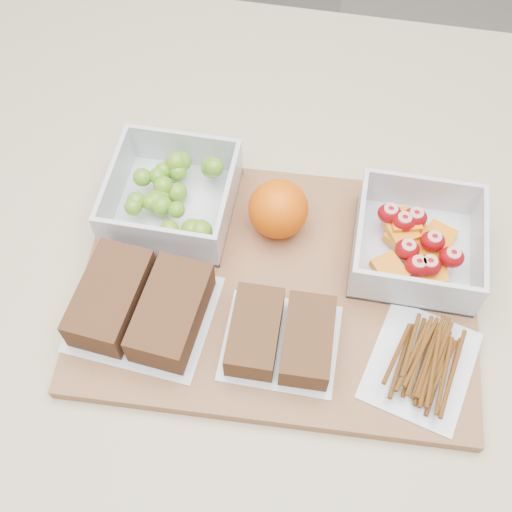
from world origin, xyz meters
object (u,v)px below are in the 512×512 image
object	(u,v)px
grape_container	(173,195)
fruit_container	(416,244)
sandwich_bag_left	(141,305)
sandwich_bag_center	(281,336)
pretzel_bag	(423,361)
cutting_board	(278,287)
orange	(278,209)

from	to	relation	value
grape_container	fruit_container	bearing A→B (deg)	-3.14
grape_container	sandwich_bag_left	bearing A→B (deg)	-89.80
grape_container	sandwich_bag_center	size ratio (longest dim) A/B	1.17
sandwich_bag_left	pretzel_bag	size ratio (longest dim) A/B	1.08
cutting_board	fruit_container	bearing A→B (deg)	20.83
grape_container	fruit_container	distance (m)	0.27
fruit_container	sandwich_bag_center	xyz separation A→B (m)	(-0.13, -0.13, -0.00)
orange	sandwich_bag_center	world-z (taller)	orange
orange	cutting_board	bearing A→B (deg)	-79.73
cutting_board	orange	xyz separation A→B (m)	(-0.01, 0.07, 0.04)
fruit_container	orange	distance (m)	0.15
grape_container	pretzel_bag	bearing A→B (deg)	-26.52
grape_container	sandwich_bag_left	xyz separation A→B (m)	(0.00, -0.14, -0.00)
sandwich_bag_center	grape_container	bearing A→B (deg)	135.28
grape_container	orange	size ratio (longest dim) A/B	2.04
fruit_container	sandwich_bag_center	distance (m)	0.18
grape_container	sandwich_bag_center	distance (m)	0.21
grape_container	pretzel_bag	xyz separation A→B (m)	(0.29, -0.14, -0.01)
grape_container	cutting_board	bearing A→B (deg)	-29.83
fruit_container	cutting_board	bearing A→B (deg)	-156.23
cutting_board	pretzel_bag	bearing A→B (deg)	-26.47
fruit_container	sandwich_bag_left	distance (m)	0.30
cutting_board	sandwich_bag_center	size ratio (longest dim) A/B	3.64
cutting_board	fruit_container	world-z (taller)	fruit_container
grape_container	orange	bearing A→B (deg)	-1.66
sandwich_bag_left	cutting_board	bearing A→B (deg)	25.14
orange	pretzel_bag	size ratio (longest dim) A/B	0.48
orange	pretzel_bag	bearing A→B (deg)	-39.82
cutting_board	orange	world-z (taller)	orange
sandwich_bag_left	sandwich_bag_center	size ratio (longest dim) A/B	1.30
sandwich_bag_left	grape_container	bearing A→B (deg)	90.20
cutting_board	sandwich_bag_left	distance (m)	0.15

